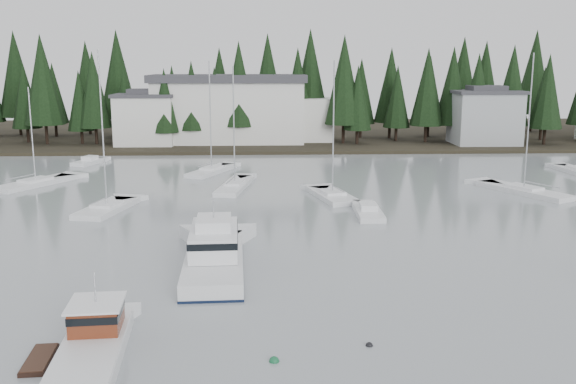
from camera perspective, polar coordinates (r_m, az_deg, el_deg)
name	(u,v)px	position (r m, az deg, el deg)	size (l,w,h in m)	color
far_shore_land	(260,135)	(121.07, -2.50, 5.12)	(240.00, 54.00, 1.00)	black
conifer_treeline	(260,142)	(110.15, -2.52, 4.49)	(200.00, 22.00, 20.00)	black
house_west	(146,118)	(104.37, -12.55, 6.41)	(9.54, 7.42, 8.75)	silver
house_east_a	(485,116)	(107.67, 17.10, 6.46)	(10.60, 8.48, 9.25)	#999EA0
harbor_inn	(241,109)	(106.01, -4.17, 7.33)	(29.50, 11.50, 10.90)	silver
lobster_boat_brown	(91,346)	(31.77, -17.10, -12.96)	(4.68, 8.52, 4.12)	silver
cabin_cruiser_center	(214,257)	(42.55, -6.57, -5.78)	(4.24, 12.23, 5.19)	silver
sailboat_2	(107,210)	(60.96, -15.79, -1.53)	(4.72, 8.65, 14.98)	silver
sailboat_3	(332,197)	(64.27, 3.97, -0.47)	(4.78, 8.65, 14.09)	silver
sailboat_5	(36,185)	(76.20, -21.50, 0.61)	(7.30, 10.14, 11.28)	silver
sailboat_6	(235,187)	(69.56, -4.74, 0.42)	(4.09, 10.79, 13.49)	silver
sailboat_7	(524,192)	(71.07, 20.21, -0.01)	(7.43, 10.90, 14.84)	silver
sailboat_9	(212,172)	(79.50, -6.80, 1.78)	(5.94, 9.59, 14.05)	silver
runabout_1	(368,213)	(57.64, 7.13, -1.88)	(2.37, 6.77, 1.42)	silver
runabout_3	(90,163)	(90.10, -17.19, 2.51)	(3.96, 6.27, 1.42)	silver
mooring_buoy_green	(274,361)	(30.10, -1.24, -14.83)	(0.48, 0.48, 0.48)	#145933
mooring_buoy_dark	(369,346)	(31.82, 7.23, -13.41)	(0.36, 0.36, 0.36)	black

